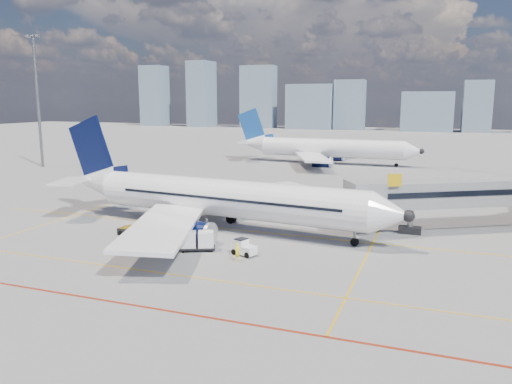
{
  "coord_description": "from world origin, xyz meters",
  "views": [
    {
      "loc": [
        19.36,
        -37.9,
        13.17
      ],
      "look_at": [
        2.14,
        8.56,
        4.0
      ],
      "focal_mm": 35.0,
      "sensor_mm": 36.0,
      "label": 1
    }
  ],
  "objects_px": {
    "baggage_tug": "(243,247)",
    "cargo_dolly": "(197,240)",
    "main_aircraft": "(213,198)",
    "second_aircraft": "(323,148)",
    "ramp_worker": "(237,252)",
    "belt_loader": "(139,231)"
  },
  "relations": [
    {
      "from": "second_aircraft",
      "to": "cargo_dolly",
      "type": "bearing_deg",
      "value": -85.13
    },
    {
      "from": "baggage_tug",
      "to": "ramp_worker",
      "type": "distance_m",
      "value": 1.71
    },
    {
      "from": "baggage_tug",
      "to": "ramp_worker",
      "type": "height_order",
      "value": "ramp_worker"
    },
    {
      "from": "belt_loader",
      "to": "ramp_worker",
      "type": "relative_size",
      "value": 3.85
    },
    {
      "from": "cargo_dolly",
      "to": "ramp_worker",
      "type": "height_order",
      "value": "cargo_dolly"
    },
    {
      "from": "second_aircraft",
      "to": "baggage_tug",
      "type": "bearing_deg",
      "value": -81.31
    },
    {
      "from": "main_aircraft",
      "to": "ramp_worker",
      "type": "relative_size",
      "value": 26.4
    },
    {
      "from": "main_aircraft",
      "to": "cargo_dolly",
      "type": "relative_size",
      "value": 11.62
    },
    {
      "from": "main_aircraft",
      "to": "belt_loader",
      "type": "distance_m",
      "value": 8.22
    },
    {
      "from": "baggage_tug",
      "to": "second_aircraft",
      "type": "bearing_deg",
      "value": 116.2
    },
    {
      "from": "main_aircraft",
      "to": "baggage_tug",
      "type": "distance_m",
      "value": 10.19
    },
    {
      "from": "belt_loader",
      "to": "baggage_tug",
      "type": "bearing_deg",
      "value": -3.73
    },
    {
      "from": "cargo_dolly",
      "to": "belt_loader",
      "type": "relative_size",
      "value": 0.59
    },
    {
      "from": "second_aircraft",
      "to": "ramp_worker",
      "type": "height_order",
      "value": "second_aircraft"
    },
    {
      "from": "second_aircraft",
      "to": "ramp_worker",
      "type": "xyz_separation_m",
      "value": [
        7.8,
        -66.09,
        -2.47
      ]
    },
    {
      "from": "main_aircraft",
      "to": "cargo_dolly",
      "type": "bearing_deg",
      "value": -69.15
    },
    {
      "from": "cargo_dolly",
      "to": "ramp_worker",
      "type": "distance_m",
      "value": 4.68
    },
    {
      "from": "baggage_tug",
      "to": "main_aircraft",
      "type": "bearing_deg",
      "value": 149.82
    },
    {
      "from": "baggage_tug",
      "to": "cargo_dolly",
      "type": "xyz_separation_m",
      "value": [
        -4.31,
        -0.26,
        0.26
      ]
    },
    {
      "from": "main_aircraft",
      "to": "belt_loader",
      "type": "xyz_separation_m",
      "value": [
        -5.35,
        -5.66,
        -2.62
      ]
    },
    {
      "from": "baggage_tug",
      "to": "belt_loader",
      "type": "relative_size",
      "value": 0.4
    },
    {
      "from": "belt_loader",
      "to": "second_aircraft",
      "type": "bearing_deg",
      "value": 91.49
    }
  ]
}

